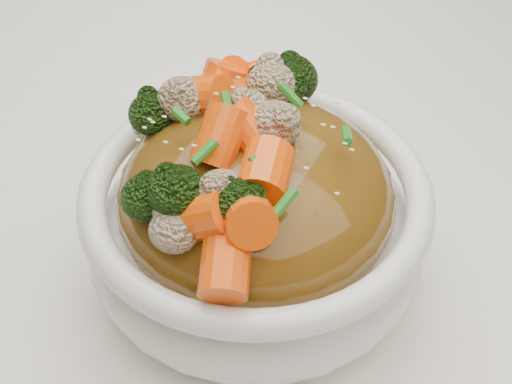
% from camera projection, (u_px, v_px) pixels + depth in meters
% --- Properties ---
extents(tablecloth, '(1.20, 0.80, 0.04)m').
position_uv_depth(tablecloth, '(288.00, 245.00, 0.51)').
color(tablecloth, white).
rests_on(tablecloth, dining_table).
extents(bowl, '(0.22, 0.22, 0.08)m').
position_uv_depth(bowl, '(256.00, 228.00, 0.44)').
color(bowl, white).
rests_on(bowl, tablecloth).
extents(sauce_base, '(0.18, 0.18, 0.09)m').
position_uv_depth(sauce_base, '(256.00, 196.00, 0.42)').
color(sauce_base, '#5E3D10').
rests_on(sauce_base, bowl).
extents(carrots, '(0.18, 0.18, 0.05)m').
position_uv_depth(carrots, '(256.00, 115.00, 0.38)').
color(carrots, '#FD5508').
rests_on(carrots, sauce_base).
extents(broccoli, '(0.18, 0.18, 0.04)m').
position_uv_depth(broccoli, '(256.00, 117.00, 0.38)').
color(broccoli, black).
rests_on(broccoli, sauce_base).
extents(cauliflower, '(0.18, 0.18, 0.03)m').
position_uv_depth(cauliflower, '(256.00, 120.00, 0.38)').
color(cauliflower, tan).
rests_on(cauliflower, sauce_base).
extents(scallions, '(0.13, 0.13, 0.02)m').
position_uv_depth(scallions, '(256.00, 114.00, 0.38)').
color(scallions, '#1E741A').
rests_on(scallions, sauce_base).
extents(sesame_seeds, '(0.16, 0.16, 0.01)m').
position_uv_depth(sesame_seeds, '(256.00, 114.00, 0.38)').
color(sesame_seeds, beige).
rests_on(sesame_seeds, sauce_base).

